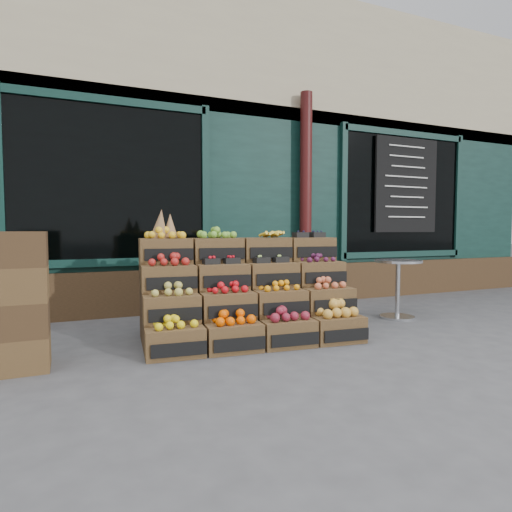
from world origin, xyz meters
name	(u,v)px	position (x,y,z in m)	size (l,w,h in m)	color
ground	(302,345)	(0.00, 0.00, 0.00)	(60.00, 60.00, 0.00)	#47474A
shop_facade	(181,169)	(0.00, 5.11, 2.40)	(12.00, 6.24, 4.80)	black
crate_display	(246,298)	(-0.40, 0.50, 0.42)	(2.25, 1.25, 1.36)	brown
spare_crates	(10,302)	(-2.55, 0.22, 0.56)	(0.57, 0.40, 1.13)	brown
bistro_table	(398,282)	(1.76, 0.64, 0.47)	(0.60, 0.60, 0.75)	#AFB3B6
shopkeeper	(128,238)	(-1.34, 2.74, 1.02)	(0.75, 0.49, 2.05)	#144918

